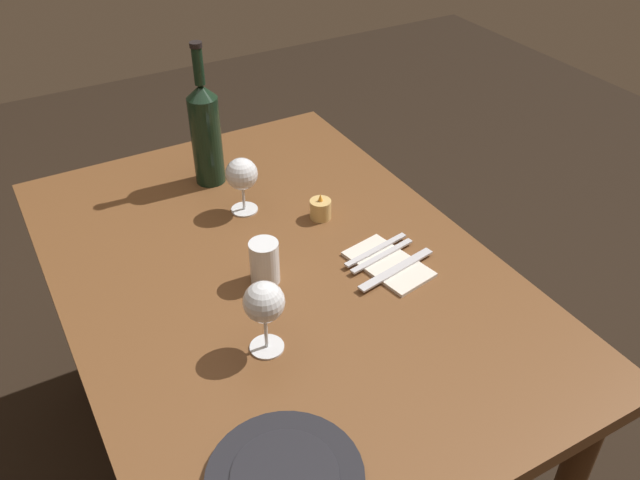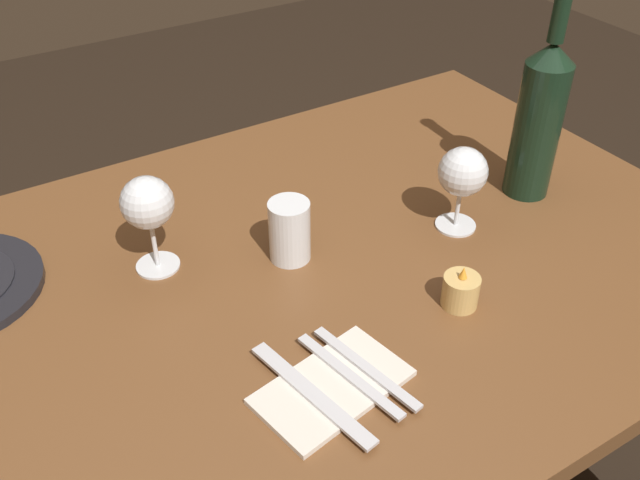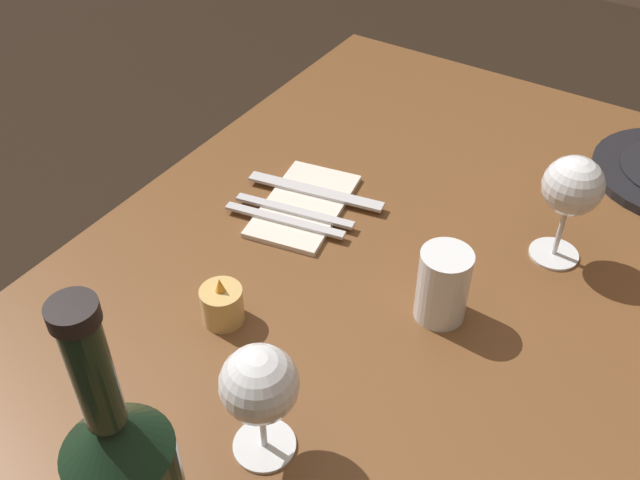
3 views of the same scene
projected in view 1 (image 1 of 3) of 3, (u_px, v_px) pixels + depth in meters
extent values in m
plane|color=black|center=(287.00, 470.00, 1.89)|extent=(6.00, 6.00, 0.00)
cube|color=brown|center=(277.00, 275.00, 1.46)|extent=(1.30, 0.90, 0.04)
cylinder|color=#50311A|center=(78.00, 303.00, 1.93)|extent=(0.06, 0.06, 0.70)
cylinder|color=#50311A|center=(306.00, 229.00, 2.23)|extent=(0.06, 0.06, 0.70)
cylinder|color=white|center=(267.00, 347.00, 1.25)|extent=(0.07, 0.07, 0.00)
cylinder|color=white|center=(266.00, 331.00, 1.23)|extent=(0.01, 0.01, 0.08)
sphere|color=white|center=(264.00, 302.00, 1.19)|extent=(0.08, 0.08, 0.08)
cylinder|color=#510A14|center=(264.00, 305.00, 1.19)|extent=(0.06, 0.06, 0.01)
cylinder|color=white|center=(245.00, 209.00, 1.63)|extent=(0.07, 0.07, 0.00)
cylinder|color=white|center=(244.00, 197.00, 1.61)|extent=(0.01, 0.01, 0.07)
sphere|color=white|center=(242.00, 174.00, 1.57)|extent=(0.08, 0.08, 0.08)
cylinder|color=#510A14|center=(242.00, 175.00, 1.57)|extent=(0.06, 0.06, 0.02)
cylinder|color=black|center=(207.00, 141.00, 1.68)|extent=(0.08, 0.08, 0.23)
cone|color=black|center=(201.00, 91.00, 1.60)|extent=(0.08, 0.08, 0.03)
cylinder|color=black|center=(198.00, 66.00, 1.56)|extent=(0.03, 0.03, 0.09)
cylinder|color=black|center=(196.00, 45.00, 1.53)|extent=(0.03, 0.03, 0.01)
cylinder|color=white|center=(265.00, 262.00, 1.39)|extent=(0.06, 0.06, 0.10)
cylinder|color=silver|center=(265.00, 271.00, 1.40)|extent=(0.05, 0.05, 0.04)
cylinder|color=#DBB266|center=(320.00, 209.00, 1.59)|extent=(0.05, 0.05, 0.05)
cylinder|color=white|center=(320.00, 211.00, 1.60)|extent=(0.04, 0.04, 0.03)
cone|color=#F99E2D|center=(320.00, 197.00, 1.57)|extent=(0.01, 0.01, 0.02)
cylinder|color=black|center=(285.00, 478.00, 1.02)|extent=(0.25, 0.25, 0.01)
cylinder|color=black|center=(285.00, 475.00, 1.02)|extent=(0.17, 0.17, 0.00)
cube|color=silver|center=(388.00, 264.00, 1.45)|extent=(0.21, 0.14, 0.01)
cube|color=silver|center=(382.00, 256.00, 1.47)|extent=(0.05, 0.18, 0.00)
cube|color=silver|center=(376.00, 250.00, 1.48)|extent=(0.05, 0.18, 0.00)
cube|color=silver|center=(396.00, 269.00, 1.43)|extent=(0.06, 0.21, 0.00)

